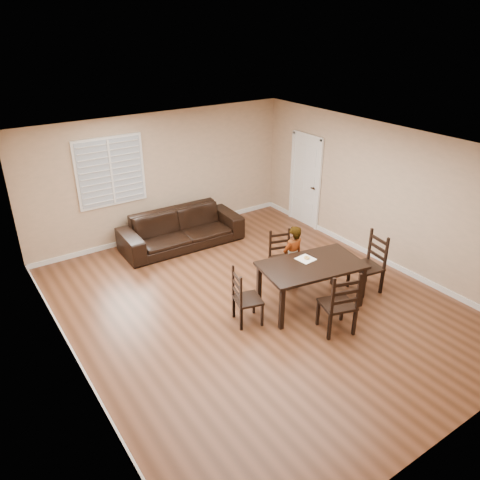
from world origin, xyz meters
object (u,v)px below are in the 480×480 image
dining_table (311,269)px  chair_far (342,308)px  child (292,258)px  chair_left (241,300)px  donut (307,258)px  chair_right (373,264)px  chair_near (280,256)px  sofa (181,229)px

dining_table → chair_far: (-0.17, -0.88, -0.21)m
chair_far → child: size_ratio=0.89×
chair_left → donut: bearing=-76.8°
chair_right → child: size_ratio=0.89×
chair_near → chair_far: 1.96m
dining_table → chair_left: bearing=179.5°
chair_right → donut: chair_right is taller
dining_table → chair_near: (0.19, 1.04, -0.27)m
chair_left → chair_right: bearing=-84.9°
chair_right → sofa: size_ratio=0.42×
chair_far → sofa: size_ratio=0.42×
child → donut: (-0.05, -0.42, 0.20)m
donut → chair_near: bearing=80.7°
chair_far → donut: (0.22, 1.06, 0.32)m
chair_left → donut: 1.36m
dining_table → child: bearing=90.0°
dining_table → sofa: 3.35m
chair_left → dining_table: bearing=-85.1°
dining_table → donut: donut is taller
sofa → donut: bearing=-74.3°
chair_near → donut: chair_near is taller
chair_left → chair_near: bearing=-45.5°
chair_near → child: size_ratio=0.77×
chair_near → child: 0.48m
chair_right → sofa: bearing=-141.2°
chair_near → chair_right: bearing=-32.7°
chair_near → sofa: 2.39m
chair_right → donut: 1.32m
sofa → chair_right: bearing=-58.6°
chair_right → dining_table: bearing=-90.6°
chair_near → chair_left: (-1.44, -0.81, 0.01)m
chair_right → chair_near: bearing=-130.3°
chair_near → child: child is taller
chair_near → chair_far: size_ratio=0.87×
dining_table → child: 0.62m
dining_table → chair_near: 1.09m
chair_left → sofa: (0.54, 3.03, -0.06)m
chair_left → sofa: chair_left is taller
dining_table → chair_right: size_ratio=1.68×
chair_right → child: bearing=-115.9°
chair_right → chair_left: bearing=-90.8°
chair_near → chair_right: chair_right is taller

